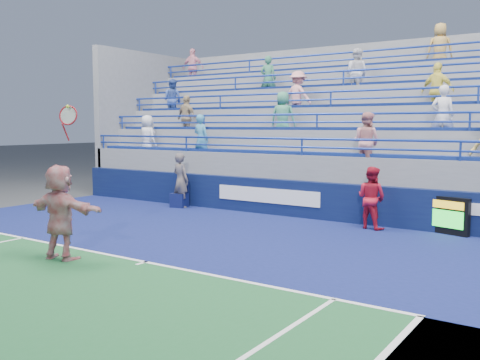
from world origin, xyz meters
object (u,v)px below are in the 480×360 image
Objects in this scene: ball_girl at (371,198)px; judge_chair at (180,199)px; tennis_player at (60,212)px; serve_speed_board at (443,215)px; line_judge at (181,180)px.

judge_chair is at bearing 14.05° from ball_girl.
tennis_player is at bearing 72.68° from ball_girl.
tennis_player is (2.57, -6.72, 0.71)m from judge_chair.
serve_speed_board reaches higher than judge_chair.
line_judge is 1.10× the size of ball_girl.
serve_speed_board is 9.23m from tennis_player.
line_judge is (-2.51, 6.71, -0.07)m from tennis_player.
serve_speed_board is 8.36m from line_judge.
serve_speed_board is at bearing -166.75° from line_judge.
serve_speed_board is at bearing -153.04° from ball_girl.
ball_girl is (6.66, 0.01, 0.56)m from judge_chair.
tennis_player is 7.16m from line_judge.
serve_speed_board is 8.41m from judge_chair.
line_judge reaches higher than judge_chair.
judge_chair is 0.28× the size of tennis_player.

